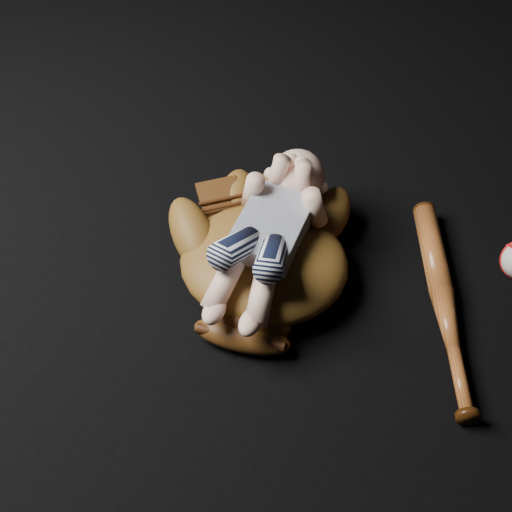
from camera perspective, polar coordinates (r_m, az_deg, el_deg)
name	(u,v)px	position (r m, az deg, el deg)	size (l,w,h in m)	color
baseball_glove	(264,257)	(1.25, 0.64, -0.05)	(0.37, 0.43, 0.13)	#5D3A13
newborn_baby	(266,234)	(1.21, 0.78, 1.79)	(0.18, 0.39, 0.16)	beige
baseball_bat	(444,304)	(1.29, 14.80, -3.71)	(0.04, 0.46, 0.04)	brown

